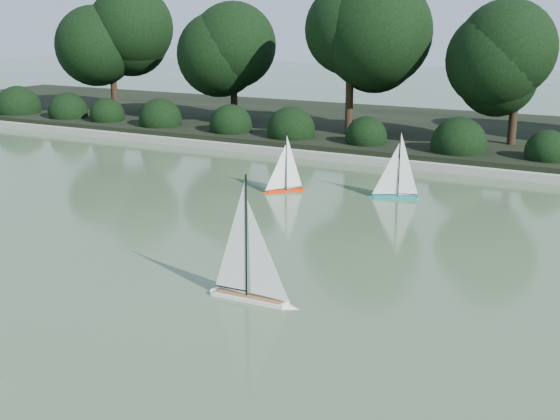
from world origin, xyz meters
TOP-DOWN VIEW (x-y plane):
  - ground at (0.00, 0.00)m, footprint 80.00×80.00m
  - pond_coping at (0.00, 9.00)m, footprint 40.00×0.35m
  - far_bank at (0.00, 13.00)m, footprint 40.00×8.00m
  - tree_line at (1.23, 11.44)m, footprint 26.31×3.93m
  - shrub_hedge at (0.00, 9.90)m, footprint 29.10×1.10m
  - sailboat_white_b at (-0.08, 0.85)m, footprint 1.20×0.22m
  - sailboat_orange at (-2.29, 5.74)m, footprint 0.71×0.71m
  - sailboat_teal at (-0.24, 6.28)m, footprint 0.99×0.43m

SIDE VIEW (x-z plane):
  - ground at x=0.00m, z-range 0.00..0.00m
  - pond_coping at x=0.00m, z-range 0.00..0.18m
  - far_bank at x=0.00m, z-range 0.00..0.30m
  - sailboat_orange at x=-2.29m, z-range -0.42..0.80m
  - sailboat_teal at x=-0.24m, z-range -0.47..0.90m
  - sailboat_white_b at x=-0.08m, z-range -0.57..1.07m
  - shrub_hedge at x=0.00m, z-range -0.10..1.00m
  - tree_line at x=1.23m, z-range 0.45..4.83m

